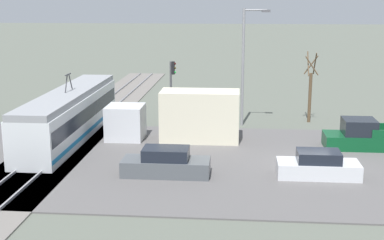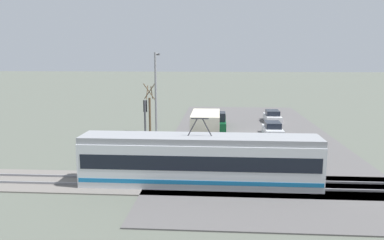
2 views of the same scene
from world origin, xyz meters
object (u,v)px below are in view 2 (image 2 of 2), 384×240
(traffic_light_pole, at_px, (145,120))
(street_tree, at_px, (150,110))
(pickup_truck, at_px, (217,121))
(sedan_car_1, at_px, (273,130))
(sedan_car_2, at_px, (272,117))
(light_rail_tram, at_px, (200,161))
(street_lamp_near_crossing, at_px, (156,92))
(box_truck, at_px, (205,136))
(sedan_car_0, at_px, (291,148))

(traffic_light_pole, bearing_deg, street_tree, -81.55)
(pickup_truck, height_order, street_tree, street_tree)
(sedan_car_1, xyz_separation_m, sedan_car_2, (-1.16, -8.34, 0.01))
(sedan_car_1, distance_m, street_tree, 13.23)
(light_rail_tram, relative_size, street_lamp_near_crossing, 1.77)
(box_truck, relative_size, sedan_car_2, 1.99)
(sedan_car_0, bearing_deg, sedan_car_1, 92.93)
(street_lamp_near_crossing, bearing_deg, traffic_light_pole, 89.84)
(box_truck, height_order, sedan_car_1, box_truck)
(sedan_car_0, relative_size, street_tree, 0.87)
(street_tree, bearing_deg, pickup_truck, -158.74)
(box_truck, bearing_deg, sedan_car_1, -130.28)
(sedan_car_2, distance_m, traffic_light_pole, 21.76)
(pickup_truck, xyz_separation_m, sedan_car_2, (-6.94, -4.37, -0.11))
(street_lamp_near_crossing, bearing_deg, sedan_car_0, 160.34)
(street_tree, bearing_deg, box_truck, 124.82)
(sedan_car_0, xyz_separation_m, sedan_car_2, (-0.75, -16.37, -0.03))
(sedan_car_0, bearing_deg, box_truck, 179.30)
(sedan_car_2, relative_size, street_tree, 0.82)
(sedan_car_0, distance_m, street_tree, 16.39)
(pickup_truck, relative_size, sedan_car_1, 1.36)
(traffic_light_pole, height_order, street_lamp_near_crossing, street_lamp_near_crossing)
(box_truck, distance_m, sedan_car_1, 10.46)
(sedan_car_2, bearing_deg, sedan_car_0, -92.61)
(sedan_car_1, height_order, street_tree, street_tree)
(sedan_car_0, distance_m, sedan_car_2, 16.39)
(pickup_truck, bearing_deg, box_truck, 85.46)
(box_truck, xyz_separation_m, sedan_car_2, (-7.89, -16.29, -0.94))
(sedan_car_1, height_order, street_lamp_near_crossing, street_lamp_near_crossing)
(pickup_truck, distance_m, sedan_car_0, 13.51)
(sedan_car_1, height_order, traffic_light_pole, traffic_light_pole)
(light_rail_tram, distance_m, sedan_car_0, 10.42)
(sedan_car_2, xyz_separation_m, street_tree, (14.21, 7.20, 1.77))
(box_truck, relative_size, pickup_truck, 1.49)
(light_rail_tram, distance_m, traffic_light_pole, 8.01)
(sedan_car_0, bearing_deg, street_lamp_near_crossing, 160.34)
(pickup_truck, xyz_separation_m, street_lamp_near_crossing, (5.72, 7.75, 4.12))
(sedan_car_1, bearing_deg, street_lamp_near_crossing, 18.15)
(pickup_truck, height_order, sedan_car_1, pickup_truck)
(sedan_car_2, distance_m, street_lamp_near_crossing, 18.03)
(box_truck, bearing_deg, light_rail_tram, 89.38)
(sedan_car_0, height_order, traffic_light_pole, traffic_light_pole)
(box_truck, distance_m, sedan_car_0, 7.20)
(box_truck, height_order, pickup_truck, box_truck)
(sedan_car_0, relative_size, sedan_car_2, 1.06)
(sedan_car_2, xyz_separation_m, traffic_light_pole, (12.68, 17.51, 2.42))
(box_truck, distance_m, street_tree, 11.10)
(box_truck, bearing_deg, sedan_car_2, -115.85)
(pickup_truck, relative_size, sedan_car_0, 1.25)
(sedan_car_0, relative_size, traffic_light_pole, 0.99)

